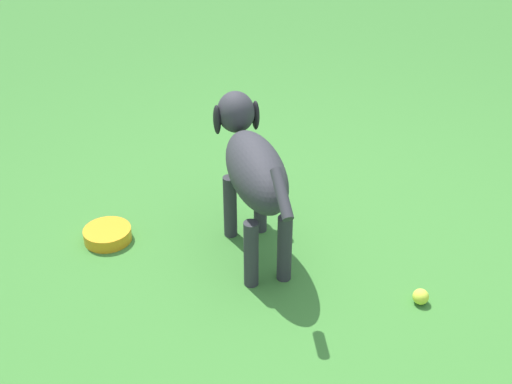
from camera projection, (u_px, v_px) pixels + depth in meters
ground at (298, 258)px, 2.88m from camera, size 14.00×14.00×0.00m
dog at (253, 166)px, 2.72m from camera, size 0.44×0.91×0.65m
tennis_ball_1 at (421, 297)px, 2.61m from camera, size 0.07×0.07×0.07m
water_bowl at (108, 234)px, 2.98m from camera, size 0.22×0.22×0.06m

